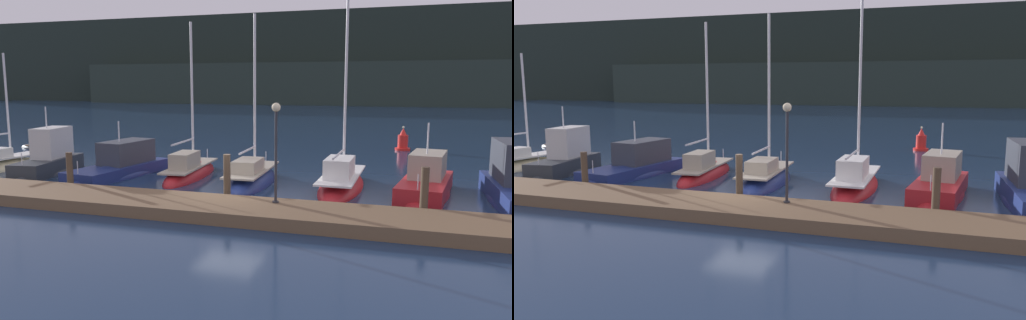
# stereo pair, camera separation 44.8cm
# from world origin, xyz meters

# --- Properties ---
(ground_plane) EXTENTS (400.00, 400.00, 0.00)m
(ground_plane) POSITION_xyz_m (0.00, 0.00, 0.00)
(ground_plane) COLOR #192D4C
(dock) EXTENTS (36.34, 2.80, 0.45)m
(dock) POSITION_xyz_m (0.00, -1.79, 0.23)
(dock) COLOR brown
(dock) RESTS_ON ground
(mooring_pile_1) EXTENTS (0.28, 0.28, 1.74)m
(mooring_pile_1) POSITION_xyz_m (-7.37, -0.14, 0.87)
(mooring_pile_1) COLOR #4C3D2D
(mooring_pile_1) RESTS_ON ground
(mooring_pile_2) EXTENTS (0.28, 0.28, 1.98)m
(mooring_pile_2) POSITION_xyz_m (0.00, -0.14, 0.99)
(mooring_pile_2) COLOR #4C3D2D
(mooring_pile_2) RESTS_ON ground
(mooring_pile_3) EXTENTS (0.28, 0.28, 1.86)m
(mooring_pile_3) POSITION_xyz_m (7.37, -0.14, 0.93)
(mooring_pile_3) COLOR #4C3D2D
(mooring_pile_3) RESTS_ON ground
(sailboat_berth_1) EXTENTS (2.06, 5.49, 6.89)m
(sailboat_berth_1) POSITION_xyz_m (-14.57, 3.50, 0.13)
(sailboat_berth_1) COLOR beige
(sailboat_berth_1) RESTS_ON ground
(motorboat_berth_2) EXTENTS (2.57, 5.43, 4.10)m
(motorboat_berth_2) POSITION_xyz_m (-11.36, 3.27, 0.45)
(motorboat_berth_2) COLOR #2D3338
(motorboat_berth_2) RESTS_ON ground
(motorboat_berth_3) EXTENTS (3.04, 6.96, 3.45)m
(motorboat_berth_3) POSITION_xyz_m (-7.46, 3.90, 0.26)
(motorboat_berth_3) COLOR navy
(motorboat_berth_3) RESTS_ON ground
(sailboat_berth_4) EXTENTS (2.18, 6.33, 8.41)m
(sailboat_berth_4) POSITION_xyz_m (-3.88, 4.65, 0.14)
(sailboat_berth_4) COLOR red
(sailboat_berth_4) RESTS_ON ground
(sailboat_berth_5) EXTENTS (2.13, 6.15, 8.61)m
(sailboat_berth_5) POSITION_xyz_m (-0.26, 3.79, 0.12)
(sailboat_berth_5) COLOR navy
(sailboat_berth_5) RESTS_ON ground
(sailboat_berth_6) EXTENTS (1.87, 6.55, 10.38)m
(sailboat_berth_6) POSITION_xyz_m (3.90, 4.04, 0.20)
(sailboat_berth_6) COLOR red
(sailboat_berth_6) RESTS_ON ground
(motorboat_berth_7) EXTENTS (2.73, 5.95, 3.67)m
(motorboat_berth_7) POSITION_xyz_m (7.49, 3.90, 0.29)
(motorboat_berth_7) COLOR red
(motorboat_berth_7) RESTS_ON ground
(channel_buoy) EXTENTS (1.06, 1.06, 1.71)m
(channel_buoy) POSITION_xyz_m (6.19, 18.49, 0.61)
(channel_buoy) COLOR red
(channel_buoy) RESTS_ON ground
(dock_lamppost) EXTENTS (0.32, 0.32, 3.60)m
(dock_lamppost) POSITION_xyz_m (2.26, -1.14, 2.89)
(dock_lamppost) COLOR #2D2D33
(dock_lamppost) RESTS_ON dock
(hillside_backdrop) EXTENTS (240.00, 23.00, 20.38)m
(hillside_backdrop) POSITION_xyz_m (0.56, 99.00, 9.38)
(hillside_backdrop) COLOR #1E2823
(hillside_backdrop) RESTS_ON ground
(rowboat_adrift) EXTENTS (2.79, 2.02, 0.56)m
(rowboat_adrift) POSITION_xyz_m (-19.79, 11.40, 0.00)
(rowboat_adrift) COLOR #2D3338
(rowboat_adrift) RESTS_ON ground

